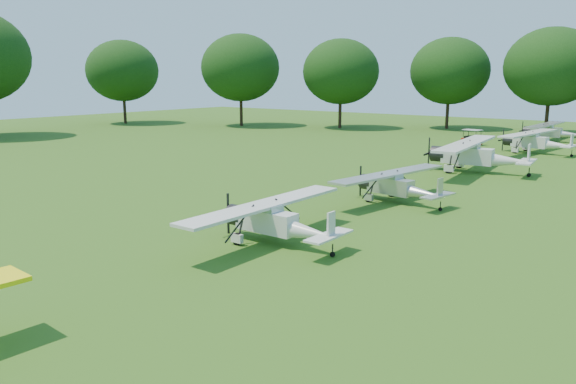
# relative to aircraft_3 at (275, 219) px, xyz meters

# --- Properties ---
(ground) EXTENTS (160.00, 160.00, 0.00)m
(ground) POSITION_rel_aircraft_3_xyz_m (-0.46, -0.08, -1.08)
(ground) COLOR #224C13
(ground) RESTS_ON ground
(tree_belt) EXTENTS (137.36, 130.27, 14.52)m
(tree_belt) POSITION_rel_aircraft_3_xyz_m (3.11, 0.08, 6.95)
(tree_belt) COLOR black
(tree_belt) RESTS_ON ground
(aircraft_3) EXTENTS (5.88, 9.34, 1.85)m
(aircraft_3) POSITION_rel_aircraft_3_xyz_m (0.00, 0.00, 0.00)
(aircraft_3) COLOR silver
(aircraft_3) RESTS_ON ground
(aircraft_4) EXTENTS (5.76, 9.12, 1.79)m
(aircraft_4) POSITION_rel_aircraft_3_xyz_m (0.43, 10.37, -0.03)
(aircraft_4) COLOR #B9B9BD
(aircraft_4) RESTS_ON ground
(aircraft_5) EXTENTS (7.67, 12.20, 2.40)m
(aircraft_5) POSITION_rel_aircraft_3_xyz_m (0.36, 23.12, 0.32)
(aircraft_5) COLOR silver
(aircraft_5) RESTS_ON ground
(aircraft_6) EXTENTS (6.65, 10.56, 2.07)m
(aircraft_6) POSITION_rel_aircraft_3_xyz_m (1.07, 36.95, 0.13)
(aircraft_6) COLOR silver
(aircraft_6) RESTS_ON ground
(aircraft_7) EXTENTS (6.58, 10.45, 2.06)m
(aircraft_7) POSITION_rel_aircraft_3_xyz_m (-0.11, 48.13, 0.13)
(aircraft_7) COLOR #B9B9BD
(aircraft_7) RESTS_ON ground
(golf_cart) EXTENTS (2.07, 1.52, 1.60)m
(golf_cart) POSITION_rel_aircraft_3_xyz_m (-5.89, 39.94, -0.55)
(golf_cart) COLOR #AE1A0C
(golf_cart) RESTS_ON ground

